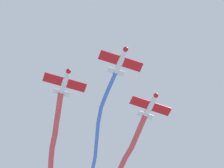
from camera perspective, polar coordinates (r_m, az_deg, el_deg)
airplane_lead at (r=72.08m, az=1.07°, el=2.85°), size 5.38×6.86×1.76m
smoke_trail_lead at (r=82.06m, az=-1.74°, el=-8.91°), size 24.39×23.49×2.94m
airplane_left_wing at (r=76.79m, az=4.74°, el=-2.66°), size 5.39×6.91×1.76m
smoke_trail_left_wing at (r=83.34m, az=1.42°, el=-9.83°), size 18.37×11.41×3.00m
airplane_right_wing at (r=74.77m, az=-5.80°, el=0.22°), size 5.44×6.81×1.76m
smoke_trail_right_wing at (r=83.63m, az=-7.11°, el=-9.00°), size 19.75×19.18×2.18m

